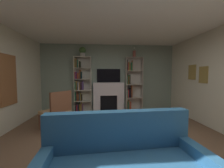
% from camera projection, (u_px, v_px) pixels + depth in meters
% --- Properties ---
extents(ground_plane, '(7.26, 7.26, 0.00)m').
position_uv_depth(ground_plane, '(117.00, 149.00, 2.67)').
color(ground_plane, brown).
extents(wall_back_accent, '(5.46, 0.06, 2.68)m').
position_uv_depth(wall_back_accent, '(109.00, 78.00, 5.62)').
color(wall_back_accent, gray).
rests_on(wall_back_accent, ground_plane).
extents(ceiling, '(5.46, 6.17, 0.06)m').
position_uv_depth(ceiling, '(117.00, 6.00, 2.49)').
color(ceiling, white).
rests_on(ceiling, wall_back_accent).
extents(fireplace, '(1.33, 0.50, 1.15)m').
position_uv_depth(fireplace, '(109.00, 96.00, 5.54)').
color(fireplace, white).
rests_on(fireplace, ground_plane).
extents(tv, '(0.95, 0.06, 0.54)m').
position_uv_depth(tv, '(109.00, 76.00, 5.56)').
color(tv, black).
rests_on(tv, fireplace).
extents(bookshelf_left, '(0.66, 0.32, 2.15)m').
position_uv_depth(bookshelf_left, '(81.00, 86.00, 5.41)').
color(bookshelf_left, beige).
rests_on(bookshelf_left, ground_plane).
extents(bookshelf_right, '(0.66, 0.32, 2.15)m').
position_uv_depth(bookshelf_right, '(132.00, 85.00, 5.57)').
color(bookshelf_right, beige).
rests_on(bookshelf_right, ground_plane).
extents(potted_plant, '(0.26, 0.26, 0.38)m').
position_uv_depth(potted_plant, '(82.00, 51.00, 5.30)').
color(potted_plant, silver).
rests_on(potted_plant, bookshelf_left).
extents(vase_with_flowers, '(0.12, 0.12, 0.39)m').
position_uv_depth(vase_with_flowers, '(134.00, 54.00, 5.46)').
color(vase_with_flowers, brown).
rests_on(vase_with_flowers, bookshelf_right).
extents(armchair, '(0.86, 0.86, 1.03)m').
position_uv_depth(armchair, '(57.00, 110.00, 3.65)').
color(armchair, brown).
rests_on(armchair, ground_plane).
extents(coffee_table, '(0.83, 0.43, 0.39)m').
position_uv_depth(coffee_table, '(118.00, 140.00, 2.34)').
color(coffee_table, '#836653').
rests_on(coffee_table, ground_plane).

